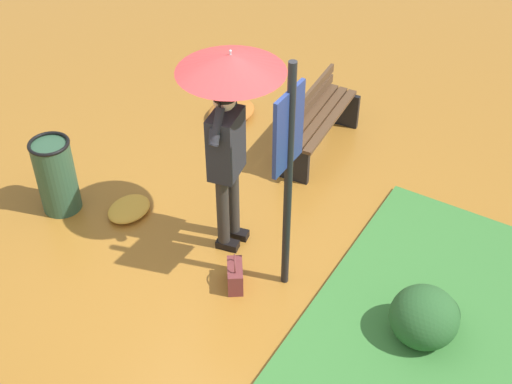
{
  "coord_description": "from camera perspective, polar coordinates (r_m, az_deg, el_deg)",
  "views": [
    {
      "loc": [
        -3.87,
        -2.65,
        4.72
      ],
      "look_at": [
        0.16,
        -0.19,
        0.85
      ],
      "focal_mm": 48.12,
      "sensor_mm": 36.0,
      "label": 1
    }
  ],
  "objects": [
    {
      "name": "park_bench",
      "position": [
        7.88,
        5.18,
        5.94
      ],
      "size": [
        1.4,
        0.48,
        0.75
      ],
      "color": "black",
      "rests_on": "ground_plane"
    },
    {
      "name": "person_with_umbrella",
      "position": [
        5.98,
        -2.27,
        7.31
      ],
      "size": [
        0.96,
        0.96,
        2.04
      ],
      "color": "#2D2823",
      "rests_on": "ground_plane"
    },
    {
      "name": "handbag",
      "position": [
        6.36,
        -1.75,
        -6.95
      ],
      "size": [
        0.33,
        0.29,
        0.37
      ],
      "color": "brown",
      "rests_on": "ground_plane"
    },
    {
      "name": "shrub_cluster",
      "position": [
        6.05,
        14.04,
        -10.01
      ],
      "size": [
        0.64,
        0.58,
        0.53
      ],
      "color": "#285628",
      "rests_on": "ground_plane"
    },
    {
      "name": "info_sign_post",
      "position": [
        5.54,
        2.69,
        3.01
      ],
      "size": [
        0.44,
        0.07,
        2.3
      ],
      "color": "black",
      "rests_on": "ground_plane"
    },
    {
      "name": "trash_bin",
      "position": [
        7.29,
        -16.29,
        1.33
      ],
      "size": [
        0.42,
        0.42,
        0.83
      ],
      "color": "#2D5138",
      "rests_on": "ground_plane"
    },
    {
      "name": "leaf_pile_far_path",
      "position": [
        8.63,
        -2.06,
        6.72
      ],
      "size": [
        0.67,
        0.54,
        0.15
      ],
      "color": "#A86023",
      "rests_on": "ground_plane"
    },
    {
      "name": "ground_plane",
      "position": [
        6.66,
        -2.16,
        -5.86
      ],
      "size": [
        18.0,
        18.0,
        0.0
      ],
      "primitive_type": "plane",
      "color": "#9E6623"
    },
    {
      "name": "leaf_pile_by_bench",
      "position": [
        7.27,
        -10.51,
        -1.39
      ],
      "size": [
        0.49,
        0.39,
        0.11
      ],
      "color": "gold",
      "rests_on": "ground_plane"
    }
  ]
}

